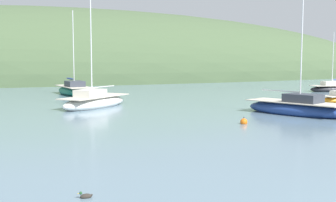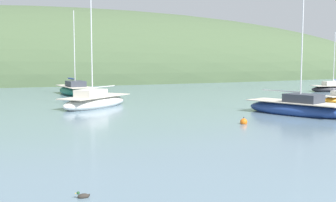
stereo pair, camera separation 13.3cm
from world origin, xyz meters
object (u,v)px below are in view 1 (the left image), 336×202
(sailboat_navy_dinghy, at_px, (94,102))
(duck_trailing, at_px, (86,196))
(sailboat_cream_ketch, at_px, (334,88))
(sailboat_blue_center, at_px, (296,108))
(sailboat_yellow_far, at_px, (73,90))
(mooring_buoy_channel, at_px, (244,122))

(sailboat_navy_dinghy, bearing_deg, duck_trailing, -102.37)
(sailboat_navy_dinghy, height_order, sailboat_cream_ketch, sailboat_navy_dinghy)
(sailboat_navy_dinghy, bearing_deg, sailboat_cream_ketch, 11.31)
(sailboat_blue_center, height_order, sailboat_cream_ketch, sailboat_blue_center)
(sailboat_cream_ketch, distance_m, sailboat_yellow_far, 30.75)
(sailboat_cream_ketch, distance_m, duck_trailing, 45.63)
(sailboat_blue_center, bearing_deg, sailboat_navy_dinghy, 141.73)
(sailboat_navy_dinghy, distance_m, sailboat_cream_ketch, 30.93)
(sailboat_blue_center, relative_size, sailboat_yellow_far, 1.04)
(sailboat_yellow_far, relative_size, mooring_buoy_channel, 17.38)
(sailboat_blue_center, bearing_deg, duck_trailing, -143.25)
(sailboat_yellow_far, height_order, duck_trailing, sailboat_yellow_far)
(sailboat_cream_ketch, relative_size, mooring_buoy_channel, 13.51)
(sailboat_yellow_far, bearing_deg, sailboat_blue_center, -62.16)
(sailboat_navy_dinghy, distance_m, sailboat_yellow_far, 13.01)
(mooring_buoy_channel, bearing_deg, duck_trailing, -137.96)
(sailboat_cream_ketch, relative_size, sailboat_yellow_far, 0.78)
(sailboat_blue_center, xyz_separation_m, duck_trailing, (-17.42, -13.01, -0.39))
(sailboat_blue_center, relative_size, sailboat_cream_ketch, 1.34)
(sailboat_navy_dinghy, relative_size, sailboat_yellow_far, 1.03)
(sailboat_blue_center, distance_m, sailboat_cream_ketch, 23.93)
(sailboat_navy_dinghy, height_order, duck_trailing, sailboat_navy_dinghy)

